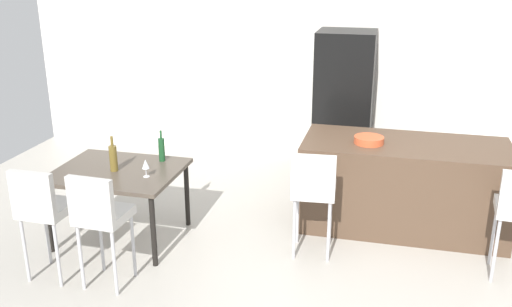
# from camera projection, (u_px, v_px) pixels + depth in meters

# --- Properties ---
(ground_plane) EXTENTS (10.00, 10.00, 0.00)m
(ground_plane) POSITION_uv_depth(u_px,v_px,m) (359.00, 270.00, 5.15)
(ground_plane) COLOR #ADA89E
(back_wall) EXTENTS (10.00, 0.12, 2.90)m
(back_wall) POSITION_uv_depth(u_px,v_px,m) (383.00, 58.00, 7.37)
(back_wall) COLOR silver
(back_wall) RESTS_ON ground_plane
(kitchen_island) EXTENTS (2.07, 0.93, 0.92)m
(kitchen_island) POSITION_uv_depth(u_px,v_px,m) (403.00, 185.00, 5.85)
(kitchen_island) COLOR #4C3828
(kitchen_island) RESTS_ON ground_plane
(bar_chair_left) EXTENTS (0.43, 0.43, 1.05)m
(bar_chair_left) POSITION_uv_depth(u_px,v_px,m) (313.00, 187.00, 5.19)
(bar_chair_left) COLOR beige
(bar_chair_left) RESTS_ON ground_plane
(dining_table) EXTENTS (1.20, 0.98, 0.74)m
(dining_table) POSITION_uv_depth(u_px,v_px,m) (118.00, 176.00, 5.53)
(dining_table) COLOR #4C4238
(dining_table) RESTS_ON ground_plane
(dining_chair_near) EXTENTS (0.41, 0.41, 1.05)m
(dining_chair_near) POSITION_uv_depth(u_px,v_px,m) (42.00, 206.00, 4.80)
(dining_chair_near) COLOR beige
(dining_chair_near) RESTS_ON ground_plane
(dining_chair_far) EXTENTS (0.42, 0.42, 1.05)m
(dining_chair_far) POSITION_uv_depth(u_px,v_px,m) (100.00, 213.00, 4.67)
(dining_chair_far) COLOR beige
(dining_chair_far) RESTS_ON ground_plane
(wine_bottle_inner) EXTENTS (0.08, 0.08, 0.35)m
(wine_bottle_inner) POSITION_uv_depth(u_px,v_px,m) (113.00, 158.00, 5.43)
(wine_bottle_inner) COLOR brown
(wine_bottle_inner) RESTS_ON dining_table
(wine_bottle_corner) EXTENTS (0.06, 0.06, 0.32)m
(wine_bottle_corner) POSITION_uv_depth(u_px,v_px,m) (162.00, 149.00, 5.69)
(wine_bottle_corner) COLOR #194723
(wine_bottle_corner) RESTS_ON dining_table
(wine_glass_left) EXTENTS (0.07, 0.07, 0.17)m
(wine_glass_left) POSITION_uv_depth(u_px,v_px,m) (146.00, 164.00, 5.28)
(wine_glass_left) COLOR silver
(wine_glass_left) RESTS_ON dining_table
(refrigerator) EXTENTS (0.72, 0.68, 1.84)m
(refrigerator) POSITION_uv_depth(u_px,v_px,m) (344.00, 103.00, 7.24)
(refrigerator) COLOR black
(refrigerator) RESTS_ON ground_plane
(fruit_bowl) EXTENTS (0.30, 0.30, 0.07)m
(fruit_bowl) POSITION_uv_depth(u_px,v_px,m) (369.00, 140.00, 5.69)
(fruit_bowl) COLOR #C6512D
(fruit_bowl) RESTS_ON kitchen_island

